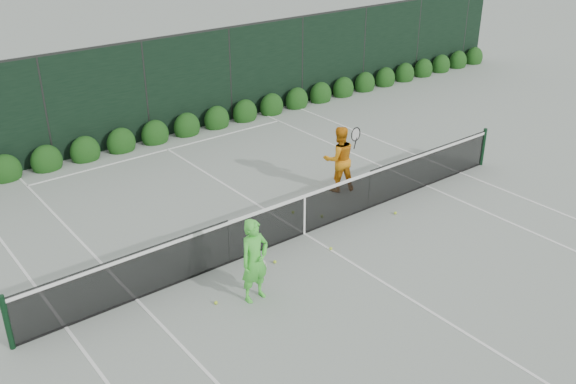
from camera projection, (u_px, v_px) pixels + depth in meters
ground at (304, 234)px, 14.45m from camera, size 80.00×80.00×0.00m
tennis_net at (303, 213)px, 14.20m from camera, size 12.90×0.10×1.07m
player_woman at (255, 260)px, 11.86m from camera, size 0.67×0.44×1.67m
player_man at (339, 159)px, 16.15m from camera, size 1.01×0.90×1.71m
court_lines at (304, 234)px, 14.44m from camera, size 11.03×23.83×0.01m
windscreen_fence at (397, 220)px, 11.86m from camera, size 32.00×21.07×3.06m
hedge_row at (155, 135)px, 19.42m from camera, size 31.66×0.65×0.94m
tennis_balls at (309, 239)px, 14.15m from camera, size 5.39×2.05×0.07m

